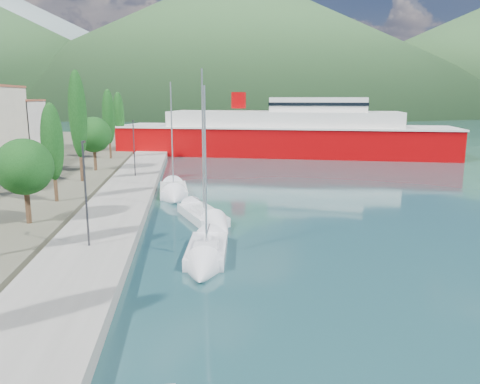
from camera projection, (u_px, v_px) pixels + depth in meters
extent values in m
plane|color=#1E4549|center=(199.00, 131.00, 132.95)|extent=(1400.00, 1400.00, 0.00)
cube|color=gray|center=(121.00, 202.00, 40.31)|extent=(5.00, 88.00, 0.80)
cone|color=gray|center=(244.00, 40.00, 669.39)|extent=(760.00, 760.00, 180.00)
cone|color=#30572D|center=(237.00, 40.00, 398.70)|extent=(480.00, 480.00, 115.00)
cube|color=white|center=(9.00, 126.00, 75.95)|extent=(9.00, 10.00, 8.00)
cube|color=#9E5138|center=(7.00, 100.00, 75.13)|extent=(9.20, 10.20, 0.30)
cylinder|color=#47301E|center=(28.00, 206.00, 32.24)|extent=(0.36, 0.36, 2.40)
sphere|color=#134214|center=(24.00, 167.00, 31.70)|extent=(3.85, 3.85, 3.85)
cylinder|color=#47301E|center=(56.00, 191.00, 39.15)|extent=(0.30, 0.30, 1.80)
ellipsoid|color=#134214|center=(52.00, 142.00, 38.34)|extent=(1.80, 1.80, 6.38)
cylinder|color=#47301E|center=(81.00, 169.00, 48.59)|extent=(0.30, 0.30, 2.49)
ellipsoid|color=#134214|center=(78.00, 114.00, 47.47)|extent=(1.80, 1.80, 8.84)
cylinder|color=#47301E|center=(95.00, 160.00, 55.82)|extent=(0.36, 0.36, 2.61)
sphere|color=#134214|center=(94.00, 135.00, 55.23)|extent=(4.17, 4.17, 4.17)
cylinder|color=#47301E|center=(111.00, 151.00, 66.99)|extent=(0.30, 0.30, 2.15)
ellipsoid|color=#134214|center=(109.00, 116.00, 66.02)|extent=(1.80, 1.80, 7.63)
cylinder|color=#47301E|center=(120.00, 144.00, 76.60)|extent=(0.30, 0.30, 2.09)
ellipsoid|color=#134214|center=(119.00, 115.00, 75.66)|extent=(1.80, 1.80, 7.41)
cylinder|color=#2D2D33|center=(86.00, 195.00, 26.61)|extent=(0.12, 0.12, 6.00)
cube|color=#2D2D33|center=(83.00, 142.00, 26.26)|extent=(0.15, 0.50, 0.12)
cylinder|color=#2D2D33|center=(134.00, 149.00, 50.82)|extent=(0.12, 0.12, 6.00)
cube|color=#2D2D33|center=(133.00, 121.00, 50.47)|extent=(0.15, 0.50, 0.12)
cube|color=silver|center=(207.00, 252.00, 27.80)|extent=(2.89, 5.70, 0.87)
cube|color=silver|center=(206.00, 244.00, 27.33)|extent=(1.60, 2.33, 0.34)
cylinder|color=silver|center=(205.00, 169.00, 26.44)|extent=(0.12, 0.12, 9.23)
cone|color=silver|center=(202.00, 273.00, 24.37)|extent=(2.53, 2.80, 2.23)
cube|color=silver|center=(202.00, 216.00, 36.28)|extent=(3.93, 6.55, 0.87)
cube|color=silver|center=(204.00, 210.00, 35.79)|extent=(2.00, 2.75, 0.34)
cylinder|color=silver|center=(203.00, 142.00, 34.77)|extent=(0.12, 0.12, 10.65)
cone|color=silver|center=(220.00, 229.00, 32.72)|extent=(2.97, 3.41, 2.23)
cube|color=silver|center=(173.00, 191.00, 45.64)|extent=(2.82, 5.90, 0.99)
cube|color=silver|center=(173.00, 185.00, 45.14)|extent=(1.63, 2.39, 0.39)
cylinder|color=silver|center=(172.00, 136.00, 44.19)|extent=(0.12, 0.12, 9.91)
cone|color=silver|center=(174.00, 199.00, 42.06)|extent=(2.66, 2.82, 2.53)
cube|color=#9F0205|center=(283.00, 143.00, 76.68)|extent=(54.37, 25.42, 5.16)
cube|color=silver|center=(283.00, 127.00, 76.17)|extent=(54.82, 25.84, 0.28)
cube|color=silver|center=(283.00, 120.00, 75.95)|extent=(37.95, 19.03, 2.76)
cube|color=silver|center=(318.00, 104.00, 74.54)|extent=(16.27, 10.73, 2.21)
cylinder|color=#9F0205|center=(239.00, 100.00, 76.56)|extent=(2.39, 2.39, 2.58)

